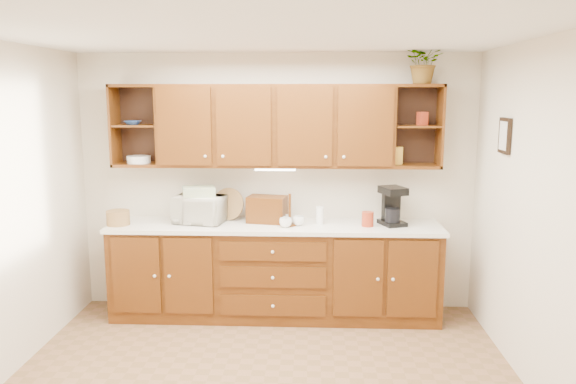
# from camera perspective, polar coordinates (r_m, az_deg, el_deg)

# --- Properties ---
(ceiling) EXTENTS (4.00, 4.00, 0.00)m
(ceiling) POSITION_cam_1_polar(r_m,az_deg,el_deg) (3.94, -2.92, 15.82)
(ceiling) COLOR white
(ceiling) RESTS_ON back_wall
(back_wall) EXTENTS (4.00, 0.00, 4.00)m
(back_wall) POSITION_cam_1_polar(r_m,az_deg,el_deg) (5.73, -1.16, 0.92)
(back_wall) COLOR beige
(back_wall) RESTS_ON floor
(right_wall) EXTENTS (0.00, 3.50, 3.50)m
(right_wall) POSITION_cam_1_polar(r_m,az_deg,el_deg) (4.32, 24.73, -2.96)
(right_wall) COLOR beige
(right_wall) RESTS_ON floor
(base_cabinets) EXTENTS (3.20, 0.60, 0.90)m
(base_cabinets) POSITION_cam_1_polar(r_m,az_deg,el_deg) (5.64, -1.33, -8.13)
(base_cabinets) COLOR #3A1B06
(base_cabinets) RESTS_ON floor
(countertop) EXTENTS (3.24, 0.64, 0.04)m
(countertop) POSITION_cam_1_polar(r_m,az_deg,el_deg) (5.50, -1.35, -3.50)
(countertop) COLOR silver
(countertop) RESTS_ON base_cabinets
(upper_cabinets) EXTENTS (3.20, 0.33, 0.80)m
(upper_cabinets) POSITION_cam_1_polar(r_m,az_deg,el_deg) (5.51, -1.19, 6.76)
(upper_cabinets) COLOR #3A1B06
(upper_cabinets) RESTS_ON back_wall
(undercabinet_light) EXTENTS (0.40, 0.05, 0.02)m
(undercabinet_light) POSITION_cam_1_polar(r_m,az_deg,el_deg) (5.49, -1.31, 2.32)
(undercabinet_light) COLOR white
(undercabinet_light) RESTS_ON upper_cabinets
(framed_picture) EXTENTS (0.03, 0.24, 0.30)m
(framed_picture) POSITION_cam_1_polar(r_m,az_deg,el_deg) (5.07, 21.17, 5.35)
(framed_picture) COLOR black
(framed_picture) RESTS_ON right_wall
(wicker_basket) EXTENTS (0.27, 0.27, 0.14)m
(wicker_basket) POSITION_cam_1_polar(r_m,az_deg,el_deg) (5.70, -16.87, -2.52)
(wicker_basket) COLOR olive
(wicker_basket) RESTS_ON countertop
(microwave) EXTENTS (0.53, 0.41, 0.27)m
(microwave) POSITION_cam_1_polar(r_m,az_deg,el_deg) (5.60, -9.00, -1.76)
(microwave) COLOR #EEE6CE
(microwave) RESTS_ON countertop
(towel_stack) EXTENTS (0.36, 0.30, 0.09)m
(towel_stack) POSITION_cam_1_polar(r_m,az_deg,el_deg) (5.57, -9.05, 0.05)
(towel_stack) COLOR #E3D76A
(towel_stack) RESTS_ON microwave
(wine_bottle) EXTENTS (0.08, 0.08, 0.29)m
(wine_bottle) POSITION_cam_1_polar(r_m,az_deg,el_deg) (5.63, -9.37, -1.59)
(wine_bottle) COLOR black
(wine_bottle) RESTS_ON countertop
(woven_tray) EXTENTS (0.34, 0.17, 0.32)m
(woven_tray) POSITION_cam_1_polar(r_m,az_deg,el_deg) (5.72, -6.05, -2.72)
(woven_tray) COLOR olive
(woven_tray) RESTS_ON countertop
(bread_box) EXTENTS (0.41, 0.30, 0.26)m
(bread_box) POSITION_cam_1_polar(r_m,az_deg,el_deg) (5.56, -2.14, -1.77)
(bread_box) COLOR #3A1B06
(bread_box) RESTS_ON countertop
(mug_tree) EXTENTS (0.25, 0.27, 0.31)m
(mug_tree) POSITION_cam_1_polar(r_m,az_deg,el_deg) (5.43, 0.17, -2.92)
(mug_tree) COLOR #3A1B06
(mug_tree) RESTS_ON countertop
(canister_red) EXTENTS (0.15, 0.15, 0.14)m
(canister_red) POSITION_cam_1_polar(r_m,az_deg,el_deg) (5.45, 8.09, -2.74)
(canister_red) COLOR #9A2E16
(canister_red) RESTS_ON countertop
(canister_white) EXTENTS (0.10, 0.10, 0.17)m
(canister_white) POSITION_cam_1_polar(r_m,az_deg,el_deg) (5.50, 3.25, -2.39)
(canister_white) COLOR white
(canister_white) RESTS_ON countertop
(canister_yellow) EXTENTS (0.12, 0.12, 0.12)m
(canister_yellow) POSITION_cam_1_polar(r_m,az_deg,el_deg) (5.57, 10.69, -2.65)
(canister_yellow) COLOR gold
(canister_yellow) RESTS_ON countertop
(coffee_maker) EXTENTS (0.28, 0.32, 0.38)m
(coffee_maker) POSITION_cam_1_polar(r_m,az_deg,el_deg) (5.54, 10.54, -1.44)
(coffee_maker) COLOR black
(coffee_maker) RESTS_ON countertop
(bowl_stack) EXTENTS (0.18, 0.18, 0.04)m
(bowl_stack) POSITION_cam_1_polar(r_m,az_deg,el_deg) (5.73, -15.48, 6.80)
(bowl_stack) COLOR navy
(bowl_stack) RESTS_ON upper_cabinets
(plate_stack) EXTENTS (0.29, 0.29, 0.07)m
(plate_stack) POSITION_cam_1_polar(r_m,az_deg,el_deg) (5.78, -14.92, 3.22)
(plate_stack) COLOR white
(plate_stack) RESTS_ON upper_cabinets
(pantry_box_yellow) EXTENTS (0.12, 0.11, 0.17)m
(pantry_box_yellow) POSITION_cam_1_polar(r_m,az_deg,el_deg) (5.57, 10.97, 3.65)
(pantry_box_yellow) COLOR gold
(pantry_box_yellow) RESTS_ON upper_cabinets
(pantry_box_red) EXTENTS (0.11, 0.10, 0.13)m
(pantry_box_red) POSITION_cam_1_polar(r_m,az_deg,el_deg) (5.57, 13.49, 7.26)
(pantry_box_red) COLOR #9A2E16
(pantry_box_red) RESTS_ON upper_cabinets
(potted_plant) EXTENTS (0.38, 0.33, 0.41)m
(potted_plant) POSITION_cam_1_polar(r_m,az_deg,el_deg) (5.56, 13.70, 12.71)
(potted_plant) COLOR #999999
(potted_plant) RESTS_ON upper_cabinets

